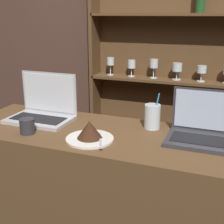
{
  "coord_description": "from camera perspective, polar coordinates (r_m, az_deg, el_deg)",
  "views": [
    {
      "loc": [
        0.41,
        -1.04,
        1.53
      ],
      "look_at": [
        -0.09,
        0.28,
        1.08
      ],
      "focal_mm": 50.0,
      "sensor_mm": 36.0,
      "label": 1
    }
  ],
  "objects": [
    {
      "name": "cake_plate",
      "position": [
        1.41,
        -4.11,
        -3.75
      ],
      "size": [
        0.22,
        0.22,
        0.09
      ],
      "color": "silver",
      "rests_on": "bar_counter"
    },
    {
      "name": "laptop_near",
      "position": [
        1.71,
        -12.46,
        0.51
      ],
      "size": [
        0.33,
        0.22,
        0.24
      ],
      "color": "#ADADB2",
      "rests_on": "bar_counter"
    },
    {
      "name": "coffee_cup",
      "position": [
        1.53,
        -15.24,
        -2.51
      ],
      "size": [
        0.07,
        0.07,
        0.07
      ],
      "color": "#2D2D33",
      "rests_on": "bar_counter"
    },
    {
      "name": "back_wall",
      "position": [
        2.47,
        11.67,
        13.02
      ],
      "size": [
        7.0,
        0.06,
        2.7
      ],
      "color": "#4C3328",
      "rests_on": "ground_plane"
    },
    {
      "name": "back_shelf",
      "position": [
        2.43,
        13.97,
        4.2
      ],
      "size": [
        1.53,
        0.18,
        1.91
      ],
      "color": "brown",
      "rests_on": "ground_plane"
    },
    {
      "name": "water_glass",
      "position": [
        1.55,
        7.38,
        -0.82
      ],
      "size": [
        0.08,
        0.08,
        0.18
      ],
      "color": "silver",
      "rests_on": "bar_counter"
    },
    {
      "name": "laptop_far",
      "position": [
        1.46,
        16.11,
        -3.13
      ],
      "size": [
        0.3,
        0.22,
        0.22
      ],
      "color": "#333338",
      "rests_on": "bar_counter"
    }
  ]
}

